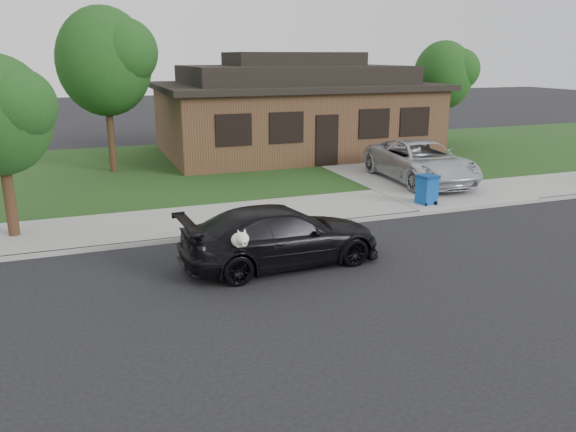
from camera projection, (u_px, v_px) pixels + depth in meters
name	position (u px, v px, depth m)	size (l,w,h in m)	color
ground	(363.00, 271.00, 12.51)	(120.00, 120.00, 0.00)	black
sidewalk	(286.00, 212.00, 17.00)	(60.00, 3.00, 0.12)	gray
curb	(305.00, 226.00, 15.65)	(60.00, 0.12, 0.12)	gray
lawn	(223.00, 165.00, 24.21)	(60.00, 13.00, 0.13)	#193814
driveway	(380.00, 169.00, 23.50)	(4.50, 13.00, 0.14)	gray
sedan	(281.00, 236.00, 12.78)	(4.77, 2.40, 1.35)	black
minivan	(421.00, 161.00, 20.64)	(2.45, 5.31, 1.48)	silver
recycling_bin	(427.00, 189.00, 17.59)	(0.65, 0.65, 0.93)	#0D4496
house	(293.00, 110.00, 26.77)	(12.60, 8.60, 4.65)	#422B1C
tree_0	(109.00, 60.00, 21.44)	(3.78, 3.60, 6.34)	#332114
tree_1	(447.00, 74.00, 28.51)	(3.15, 3.00, 5.25)	#332114
tree_2	(2.00, 113.00, 13.76)	(2.73, 2.60, 4.59)	#332114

